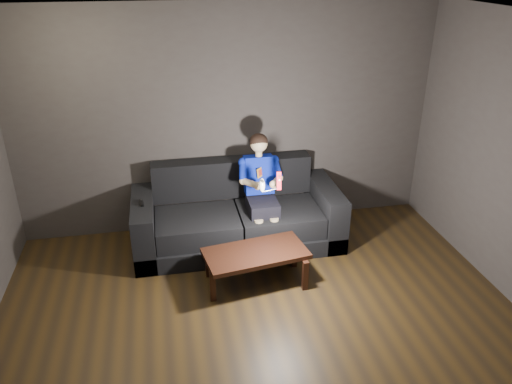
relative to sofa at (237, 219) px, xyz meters
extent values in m
plane|color=black|center=(-0.01, -1.99, -0.30)|extent=(5.00, 5.00, 0.00)
cube|color=#393231|center=(-0.01, 0.51, 1.05)|extent=(5.00, 0.04, 2.70)
cube|color=white|center=(-0.01, -1.99, 2.40)|extent=(5.00, 5.00, 0.02)
cube|color=black|center=(0.00, -0.03, -0.20)|extent=(2.39, 1.03, 0.21)
cube|color=black|center=(-0.48, -0.14, 0.03)|extent=(0.94, 0.73, 0.25)
cube|color=black|center=(0.48, -0.14, 0.03)|extent=(0.94, 0.73, 0.25)
cube|color=black|center=(0.00, 0.36, 0.39)|extent=(1.91, 0.24, 0.47)
cube|color=black|center=(-1.08, -0.03, 0.02)|extent=(0.24, 1.03, 0.65)
cube|color=black|center=(1.08, -0.03, 0.02)|extent=(0.24, 1.03, 0.65)
cube|color=black|center=(0.27, -0.17, 0.23)|extent=(0.33, 0.42, 0.15)
cube|color=#0C0F9B|center=(0.27, 0.06, 0.53)|extent=(0.33, 0.24, 0.46)
cube|color=orange|center=(0.27, -0.04, 0.60)|extent=(0.10, 0.10, 0.11)
cube|color=#B1321E|center=(0.27, -0.04, 0.60)|extent=(0.07, 0.07, 0.07)
cylinder|color=#CEB083|center=(0.27, 0.06, 0.78)|extent=(0.08, 0.08, 0.07)
sphere|color=#CEB083|center=(0.27, 0.06, 0.91)|extent=(0.20, 0.20, 0.20)
ellipsoid|color=black|center=(0.27, 0.07, 0.93)|extent=(0.21, 0.21, 0.18)
cylinder|color=#0C0F9B|center=(0.07, -0.02, 0.61)|extent=(0.09, 0.25, 0.21)
cylinder|color=#0C0F9B|center=(0.48, -0.02, 0.61)|extent=(0.09, 0.25, 0.21)
cylinder|color=#CEB083|center=(0.13, -0.19, 0.56)|extent=(0.15, 0.26, 0.11)
cylinder|color=#CEB083|center=(0.43, -0.19, 0.56)|extent=(0.15, 0.26, 0.11)
sphere|color=#CEB083|center=(0.19, -0.30, 0.55)|extent=(0.09, 0.09, 0.09)
sphere|color=#CEB083|center=(0.37, -0.30, 0.55)|extent=(0.09, 0.09, 0.09)
cylinder|color=#CEB083|center=(0.18, -0.39, -0.01)|extent=(0.10, 0.10, 0.38)
cylinder|color=#CEB083|center=(0.36, -0.39, -0.01)|extent=(0.10, 0.10, 0.38)
cube|color=red|center=(0.37, -0.53, 0.70)|extent=(0.05, 0.08, 0.20)
cube|color=#650A11|center=(0.37, -0.56, 0.76)|extent=(0.03, 0.01, 0.03)
cylinder|color=white|center=(0.37, -0.56, 0.69)|extent=(0.02, 0.01, 0.02)
ellipsoid|color=white|center=(0.19, -0.53, 0.67)|extent=(0.06, 0.09, 0.16)
cylinder|color=black|center=(0.19, -0.56, 0.72)|extent=(0.03, 0.01, 0.03)
cube|color=black|center=(-1.08, -0.09, 0.36)|extent=(0.05, 0.15, 0.03)
cube|color=black|center=(-1.08, -0.04, 0.38)|extent=(0.02, 0.02, 0.00)
cube|color=black|center=(0.05, -0.86, 0.05)|extent=(1.11, 0.68, 0.05)
cube|color=black|center=(-0.42, -1.08, -0.14)|extent=(0.06, 0.06, 0.33)
cube|color=black|center=(0.53, -1.08, -0.14)|extent=(0.06, 0.06, 0.33)
cube|color=black|center=(-0.42, -0.65, -0.14)|extent=(0.06, 0.06, 0.33)
cube|color=black|center=(0.53, -0.65, -0.14)|extent=(0.06, 0.06, 0.33)
camera|label=1|loc=(-0.79, -5.13, 2.84)|focal=35.00mm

